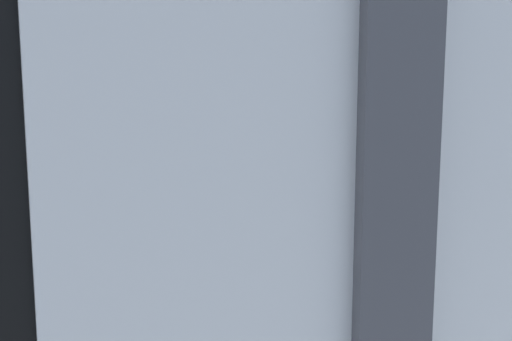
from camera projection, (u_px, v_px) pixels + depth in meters
ground_plane at (67, 297)px, 5.83m from camera, size 80.00×80.00×0.00m
lane_marking_centre at (354, 268)px, 6.69m from camera, size 28.00×0.16×0.01m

